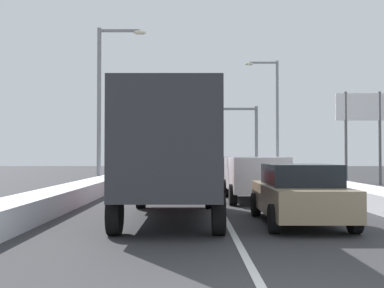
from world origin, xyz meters
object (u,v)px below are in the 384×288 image
object	(u,v)px
box_truck_center_lane_nearest	(171,149)
roadside_sign_right	(363,117)
sedan_charcoal_center_lane_fourth	(184,169)
traffic_light_gantry	(231,125)
sedan_silver_center_lane_third	(174,173)
street_lamp_right_mid	(273,109)
sedan_tan_right_lane_nearest	(299,194)
suv_white_right_lane_second	(254,174)
sedan_navy_right_lane_fourth	(235,171)
street_lamp_left_mid	(105,92)
sedan_red_center_lane_second	(177,177)
suv_black_right_lane_third	(244,169)

from	to	relation	value
box_truck_center_lane_nearest	roadside_sign_right	xyz separation A→B (m)	(10.60, 15.47, 2.12)
sedan_charcoal_center_lane_fourth	roadside_sign_right	world-z (taller)	roadside_sign_right
box_truck_center_lane_nearest	traffic_light_gantry	xyz separation A→B (m)	(4.03, 30.64, 2.60)
traffic_light_gantry	sedan_silver_center_lane_third	bearing A→B (deg)	-105.31
traffic_light_gantry	street_lamp_right_mid	world-z (taller)	street_lamp_right_mid
sedan_tan_right_lane_nearest	sedan_silver_center_lane_third	world-z (taller)	same
sedan_charcoal_center_lane_fourth	sedan_silver_center_lane_third	bearing A→B (deg)	-94.07
suv_white_right_lane_second	sedan_navy_right_lane_fourth	world-z (taller)	suv_white_right_lane_second
suv_white_right_lane_second	street_lamp_left_mid	xyz separation A→B (m)	(-7.08, 7.68, 4.14)
suv_white_right_lane_second	street_lamp_left_mid	size ratio (longest dim) A/B	0.56
sedan_red_center_lane_second	street_lamp_right_mid	world-z (taller)	street_lamp_right_mid
suv_white_right_lane_second	box_truck_center_lane_nearest	size ratio (longest dim) A/B	0.68
suv_black_right_lane_third	roadside_sign_right	xyz separation A→B (m)	(7.38, 3.42, 3.00)
sedan_tan_right_lane_nearest	sedan_silver_center_lane_third	xyz separation A→B (m)	(-3.73, 14.88, 0.00)
sedan_navy_right_lane_fourth	roadside_sign_right	bearing A→B (deg)	-21.94
sedan_charcoal_center_lane_fourth	street_lamp_right_mid	bearing A→B (deg)	30.66
suv_white_right_lane_second	suv_black_right_lane_third	bearing A→B (deg)	87.37
sedan_silver_center_lane_third	traffic_light_gantry	size ratio (longest dim) A/B	0.60
street_lamp_right_mid	street_lamp_left_mid	size ratio (longest dim) A/B	1.06
street_lamp_left_mid	sedan_navy_right_lane_fourth	bearing A→B (deg)	34.67
sedan_tan_right_lane_nearest	street_lamp_right_mid	distance (m)	26.29
traffic_light_gantry	street_lamp_right_mid	bearing A→B (deg)	-63.30
suv_black_right_lane_third	box_truck_center_lane_nearest	size ratio (longest dim) A/B	0.68
roadside_sign_right	sedan_charcoal_center_lane_fourth	bearing A→B (deg)	153.32
sedan_navy_right_lane_fourth	sedan_red_center_lane_second	size ratio (longest dim) A/B	1.00
sedan_tan_right_lane_nearest	street_lamp_right_mid	world-z (taller)	street_lamp_right_mid
sedan_navy_right_lane_fourth	roadside_sign_right	xyz separation A→B (m)	(7.29, -2.93, 3.25)
sedan_red_center_lane_second	roadside_sign_right	size ratio (longest dim) A/B	0.82
box_truck_center_lane_nearest	sedan_charcoal_center_lane_fourth	distance (m)	20.83
sedan_tan_right_lane_nearest	sedan_navy_right_lane_fourth	distance (m)	19.11
sedan_charcoal_center_lane_fourth	street_lamp_right_mid	size ratio (longest dim) A/B	0.49
box_truck_center_lane_nearest	sedan_silver_center_lane_third	distance (m)	14.22
street_lamp_left_mid	sedan_red_center_lane_second	bearing A→B (deg)	-48.92
box_truck_center_lane_nearest	sedan_silver_center_lane_third	size ratio (longest dim) A/B	1.60
sedan_red_center_lane_second	street_lamp_left_mid	size ratio (longest dim) A/B	0.52
suv_black_right_lane_third	sedan_silver_center_lane_third	bearing A→B (deg)	150.19
sedan_tan_right_lane_nearest	sedan_red_center_lane_second	size ratio (longest dim) A/B	1.00
box_truck_center_lane_nearest	sedan_navy_right_lane_fourth	bearing A→B (deg)	79.78
sedan_red_center_lane_second	street_lamp_right_mid	xyz separation A→B (m)	(7.03, 16.30, 4.66)
suv_black_right_lane_third	sedan_navy_right_lane_fourth	xyz separation A→B (m)	(0.10, 6.35, -0.25)
suv_black_right_lane_third	traffic_light_gantry	xyz separation A→B (m)	(0.81, 18.59, 3.48)
box_truck_center_lane_nearest	sedan_silver_center_lane_third	bearing A→B (deg)	91.95
sedan_tan_right_lane_nearest	traffic_light_gantry	xyz separation A→B (m)	(0.78, 31.35, 3.73)
traffic_light_gantry	street_lamp_left_mid	bearing A→B (deg)	-115.17
sedan_navy_right_lane_fourth	box_truck_center_lane_nearest	size ratio (longest dim) A/B	0.63
suv_white_right_lane_second	sedan_tan_right_lane_nearest	bearing A→B (deg)	-86.99
sedan_tan_right_lane_nearest	sedan_navy_right_lane_fourth	size ratio (longest dim) A/B	1.00
sedan_navy_right_lane_fourth	traffic_light_gantry	distance (m)	12.82
street_lamp_right_mid	street_lamp_left_mid	bearing A→B (deg)	-133.48
box_truck_center_lane_nearest	street_lamp_left_mid	xyz separation A→B (m)	(-4.15, 13.23, 3.26)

